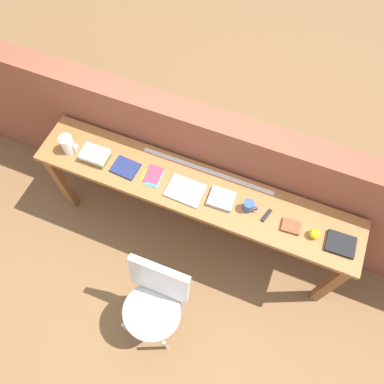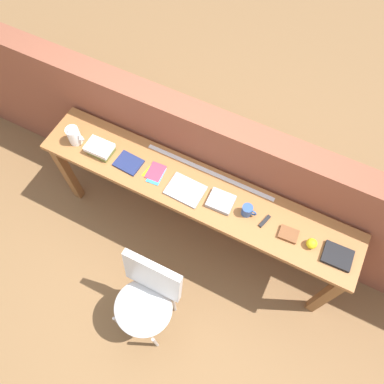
{
  "view_description": "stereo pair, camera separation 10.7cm",
  "coord_description": "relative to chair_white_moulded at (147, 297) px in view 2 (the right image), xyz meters",
  "views": [
    {
      "loc": [
        0.47,
        -0.91,
        3.3
      ],
      "look_at": [
        0.0,
        0.25,
        0.9
      ],
      "focal_mm": 35.0,
      "sensor_mm": 36.0,
      "label": 1
    },
    {
      "loc": [
        0.57,
        -0.87,
        3.3
      ],
      "look_at": [
        0.0,
        0.25,
        0.9
      ],
      "focal_mm": 35.0,
      "sensor_mm": 36.0,
      "label": 2
    }
  ],
  "objects": [
    {
      "name": "book_open_centre",
      "position": [
        -0.06,
        0.75,
        0.36
      ],
      "size": [
        0.27,
        0.21,
        0.02
      ],
      "primitive_type": "cube",
      "rotation": [
        0.0,
        0.0,
        -0.04
      ],
      "color": "#9E9EA3",
      "rests_on": "sideboard"
    },
    {
      "name": "sideboard",
      "position": [
        -0.01,
        0.8,
        0.21
      ],
      "size": [
        2.5,
        0.44,
        0.88
      ],
      "color": "#996033",
      "rests_on": "ground"
    },
    {
      "name": "pamphlet_pile_colourful",
      "position": [
        -0.33,
        0.77,
        0.36
      ],
      "size": [
        0.15,
        0.18,
        0.01
      ],
      "color": "yellow",
      "rests_on": "sideboard"
    },
    {
      "name": "sports_ball_small",
      "position": [
        0.89,
        0.76,
        0.39
      ],
      "size": [
        0.07,
        0.07,
        0.07
      ],
      "primitive_type": "sphere",
      "color": "yellow",
      "rests_on": "sideboard"
    },
    {
      "name": "book_stack_leftmost",
      "position": [
        -0.8,
        0.75,
        0.39
      ],
      "size": [
        0.21,
        0.15,
        0.07
      ],
      "color": "olive",
      "rests_on": "sideboard"
    },
    {
      "name": "ground_plane",
      "position": [
        -0.01,
        0.5,
        -0.53
      ],
      "size": [
        40.0,
        40.0,
        0.0
      ],
      "primitive_type": "plane",
      "color": "brown"
    },
    {
      "name": "chair_white_moulded",
      "position": [
        0.0,
        0.0,
        0.0
      ],
      "size": [
        0.45,
        0.46,
        0.89
      ],
      "color": "silver",
      "rests_on": "ground"
    },
    {
      "name": "book_repair_rightmost",
      "position": [
        1.07,
        0.76,
        0.37
      ],
      "size": [
        0.2,
        0.17,
        0.03
      ],
      "primitive_type": "cube",
      "rotation": [
        0.0,
        0.0,
        0.04
      ],
      "color": "black",
      "rests_on": "sideboard"
    },
    {
      "name": "magazine_cycling",
      "position": [
        -0.55,
        0.76,
        0.36
      ],
      "size": [
        0.2,
        0.17,
        0.02
      ],
      "primitive_type": "cube",
      "rotation": [
        0.0,
        0.0,
        -0.06
      ],
      "color": "navy",
      "rests_on": "sideboard"
    },
    {
      "name": "pitcher_white",
      "position": [
        -1.02,
        0.75,
        0.43
      ],
      "size": [
        0.14,
        0.1,
        0.18
      ],
      "color": "white",
      "rests_on": "sideboard"
    },
    {
      "name": "book_grey_hardcover",
      "position": [
        0.21,
        0.78,
        0.37
      ],
      "size": [
        0.19,
        0.16,
        0.03
      ],
      "primitive_type": "cube",
      "rotation": [
        0.0,
        0.0,
        0.04
      ],
      "color": "#9E9EA3",
      "rests_on": "sideboard"
    },
    {
      "name": "ruler_metal_back_edge",
      "position": [
        0.03,
        0.97,
        0.35
      ],
      "size": [
        1.04,
        0.03,
        0.0
      ],
      "primitive_type": "cube",
      "color": "silver",
      "rests_on": "sideboard"
    },
    {
      "name": "brick_wall_back",
      "position": [
        -0.01,
        1.14,
        0.12
      ],
      "size": [
        6.0,
        0.2,
        1.29
      ],
      "primitive_type": "cube",
      "color": "brown",
      "rests_on": "ground"
    },
    {
      "name": "leather_journal_brown",
      "position": [
        0.73,
        0.76,
        0.37
      ],
      "size": [
        0.14,
        0.11,
        0.02
      ],
      "primitive_type": "cube",
      "rotation": [
        0.0,
        0.0,
        0.07
      ],
      "color": "brown",
      "rests_on": "sideboard"
    },
    {
      "name": "mug",
      "position": [
        0.41,
        0.78,
        0.4
      ],
      "size": [
        0.11,
        0.08,
        0.09
      ],
      "color": "#2D4C8C",
      "rests_on": "sideboard"
    },
    {
      "name": "multitool_folded",
      "position": [
        0.55,
        0.78,
        0.36
      ],
      "size": [
        0.05,
        0.11,
        0.02
      ],
      "primitive_type": "cube",
      "rotation": [
        0.0,
        0.0,
        -0.28
      ],
      "color": "black",
      "rests_on": "sideboard"
    }
  ]
}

